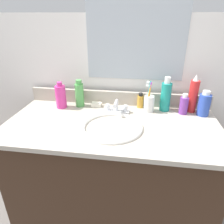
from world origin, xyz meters
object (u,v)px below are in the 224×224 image
Objects in this scene: bottle_oil_amber at (140,101)px; soap_bar at (97,105)px; faucet at (116,108)px; bottle_mouthwash_teal at (166,96)px; bottle_spray_red at (193,95)px; bottle_cream_purple at (184,105)px; bottle_soap_pink at (61,96)px; bottle_toner_green at (80,94)px; cup_white_ceramic at (149,103)px; bottle_shampoo_blue at (204,104)px.

bottle_oil_amber is 1.52× the size of soap_bar.
bottle_mouthwash_teal is (0.29, 0.08, 0.07)m from faucet.
bottle_cream_purple is at bearing -143.73° from bottle_spray_red.
bottle_toner_green is (0.11, 0.04, 0.01)m from bottle_soap_pink.
cup_white_ceramic reaches higher than soap_bar.
bottle_soap_pink is 0.66m from bottle_mouthwash_teal.
bottle_oil_amber is 0.08m from cup_white_ceramic.
soap_bar is at bearing -174.39° from bottle_oil_amber.
faucet reaches higher than soap_bar.
bottle_spray_red is 0.27m from cup_white_ceramic.
bottle_soap_pink reaches higher than bottle_oil_amber.
faucet is 0.91× the size of bottle_toner_green.
soap_bar is at bearing -179.13° from bottle_spray_red.
bottle_mouthwash_teal is 1.40× the size of bottle_shampoo_blue.
bottle_cream_purple is at bearing -12.68° from bottle_oil_amber.
bottle_mouthwash_teal is at bearing -8.50° from bottle_oil_amber.
bottle_shampoo_blue is (0.88, 0.01, -0.01)m from bottle_soap_pink.
bottle_toner_green is 0.76m from bottle_shampoo_blue.
bottle_mouthwash_teal reaches higher than bottle_toner_green.
soap_bar is at bearing 176.95° from bottle_shampoo_blue.
bottle_mouthwash_teal reaches higher than bottle_cream_purple.
soap_bar is (-0.28, -0.03, -0.03)m from bottle_oil_amber.
bottle_spray_red reaches higher than soap_bar.
cup_white_ceramic is at bearing 177.98° from bottle_shampoo_blue.
bottle_spray_red reaches higher than cup_white_ceramic.
bottle_soap_pink is 0.96× the size of bottle_toner_green.
cup_white_ceramic is 0.34m from soap_bar.
bottle_spray_red reaches higher than bottle_oil_amber.
bottle_oil_amber is 0.50× the size of cup_white_ceramic.
bottle_spray_red is 0.08m from bottle_shampoo_blue.
bottle_spray_red is (0.82, 0.06, 0.03)m from bottle_soap_pink.
bottle_mouthwash_teal is 0.16m from bottle_spray_red.
bottle_soap_pink reaches higher than bottle_cream_purple.
bottle_mouthwash_teal reaches higher than cup_white_ceramic.
bottle_soap_pink reaches higher than bottle_shampoo_blue.
cup_white_ceramic reaches higher than bottle_toner_green.
bottle_cream_purple is (0.76, 0.02, -0.02)m from bottle_soap_pink.
bottle_soap_pink is (-0.36, 0.03, 0.05)m from faucet.
bottle_oil_amber is at bearing 5.34° from bottle_toner_green.
bottle_mouthwash_teal is 1.68× the size of bottle_cream_purple.
bottle_soap_pink is at bearing -179.14° from bottle_shampoo_blue.
faucet is at bearing -164.78° from bottle_mouthwash_teal.
cup_white_ceramic is at bearing -44.05° from bottle_oil_amber.
faucet is at bearing -14.90° from bottle_toner_green.
bottle_shampoo_blue reaches higher than faucet.
bottle_cream_purple is 0.21m from cup_white_ceramic.
bottle_spray_red is at bearing 1.43° from bottle_mouthwash_teal.
faucet is 0.18m from bottle_oil_amber.
bottle_oil_amber is at bearing 170.43° from bottle_shampoo_blue.
bottle_cream_purple is at bearing 177.76° from bottle_shampoo_blue.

